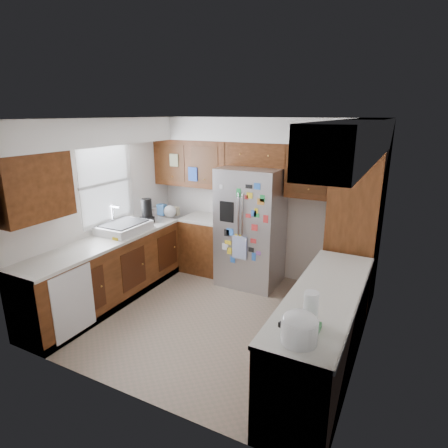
% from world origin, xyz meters
% --- Properties ---
extents(floor, '(3.60, 3.60, 0.00)m').
position_xyz_m(floor, '(0.00, 0.00, 0.00)').
color(floor, gray).
rests_on(floor, ground).
extents(room_shell, '(3.64, 3.24, 2.52)m').
position_xyz_m(room_shell, '(-0.11, 0.36, 1.82)').
color(room_shell, white).
rests_on(room_shell, ground).
extents(left_counter_run, '(1.36, 3.20, 0.92)m').
position_xyz_m(left_counter_run, '(-1.36, 0.03, 0.43)').
color(left_counter_run, '#3C1F0B').
rests_on(left_counter_run, ground).
extents(right_counter_run, '(0.63, 2.25, 0.92)m').
position_xyz_m(right_counter_run, '(1.50, -0.47, 0.42)').
color(right_counter_run, '#3C1F0B').
rests_on(right_counter_run, ground).
extents(pantry, '(0.60, 0.90, 2.15)m').
position_xyz_m(pantry, '(1.50, 1.15, 1.07)').
color(pantry, '#3C1F0B').
rests_on(pantry, ground).
extents(fridge, '(0.90, 0.79, 1.80)m').
position_xyz_m(fridge, '(-0.00, 1.20, 0.90)').
color(fridge, '#ADADB2').
rests_on(fridge, ground).
extents(bridge_cabinet, '(0.96, 0.34, 0.35)m').
position_xyz_m(bridge_cabinet, '(0.00, 1.43, 1.98)').
color(bridge_cabinet, '#3C1F0B').
rests_on(bridge_cabinet, fridge).
extents(fridge_top_items, '(0.81, 0.33, 0.30)m').
position_xyz_m(fridge_top_items, '(-0.11, 1.44, 2.28)').
color(fridge_top_items, '#2036C9').
rests_on(fridge_top_items, bridge_cabinet).
extents(sink_assembly, '(0.52, 0.71, 0.37)m').
position_xyz_m(sink_assembly, '(-1.50, 0.10, 0.99)').
color(sink_assembly, silver).
rests_on(sink_assembly, left_counter_run).
extents(left_counter_clutter, '(0.38, 0.88, 0.38)m').
position_xyz_m(left_counter_clutter, '(-1.46, 0.83, 1.05)').
color(left_counter_clutter, black).
rests_on(left_counter_clutter, left_counter_run).
extents(rice_cooker, '(0.29, 0.28, 0.24)m').
position_xyz_m(rice_cooker, '(1.50, -1.38, 1.05)').
color(rice_cooker, white).
rests_on(rice_cooker, right_counter_run).
extents(paper_towel, '(0.12, 0.12, 0.27)m').
position_xyz_m(paper_towel, '(1.50, -1.07, 1.05)').
color(paper_towel, white).
rests_on(paper_towel, right_counter_run).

